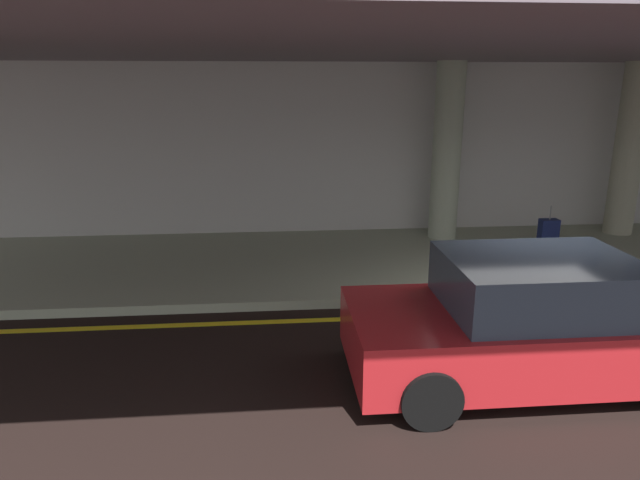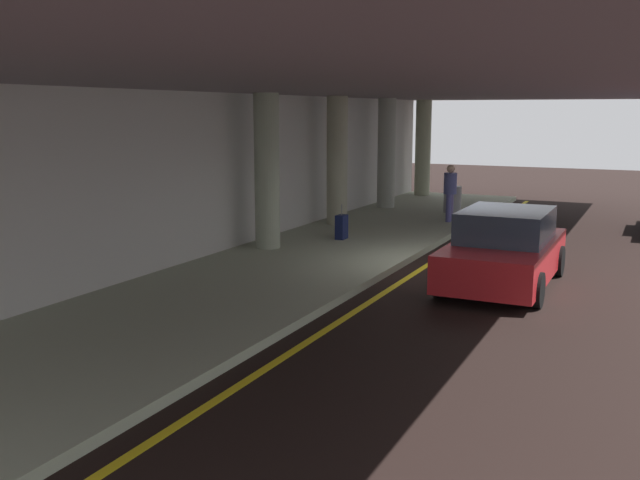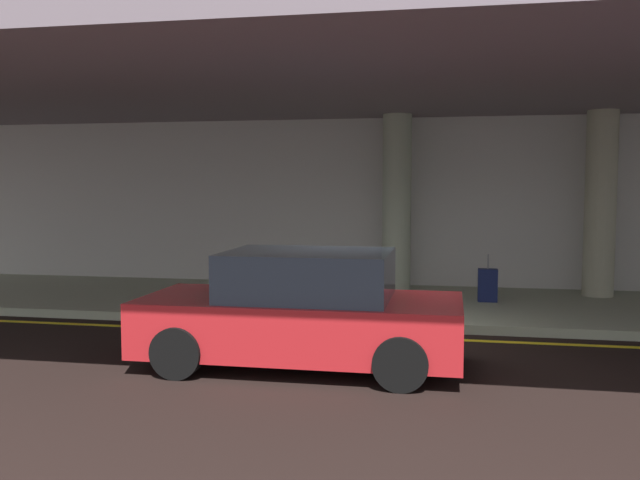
{
  "view_description": "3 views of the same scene",
  "coord_description": "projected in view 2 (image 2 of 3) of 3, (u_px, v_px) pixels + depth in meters",
  "views": [
    {
      "loc": [
        -3.68,
        -7.08,
        3.4
      ],
      "look_at": [
        -2.9,
        1.65,
        0.93
      ],
      "focal_mm": 31.67,
      "sensor_mm": 36.0,
      "label": 1
    },
    {
      "loc": [
        -14.56,
        -4.0,
        3.4
      ],
      "look_at": [
        -2.35,
        1.91,
        0.92
      ],
      "focal_mm": 39.89,
      "sensor_mm": 36.0,
      "label": 2
    },
    {
      "loc": [
        1.12,
        -9.85,
        2.35
      ],
      "look_at": [
        -1.21,
        2.29,
        1.35
      ],
      "focal_mm": 38.46,
      "sensor_mm": 36.0,
      "label": 3
    }
  ],
  "objects": [
    {
      "name": "ground_plane",
      "position": [
        448.0,
        271.0,
        15.22
      ],
      "size": [
        60.0,
        60.0,
        0.0
      ],
      "primitive_type": "plane",
      "color": "black"
    },
    {
      "name": "sidewalk",
      "position": [
        318.0,
        255.0,
        16.53
      ],
      "size": [
        26.0,
        4.2,
        0.15
      ],
      "primitive_type": "cube",
      "color": "#9BA48A",
      "rests_on": "ground"
    },
    {
      "name": "lane_stripe_yellow",
      "position": [
        422.0,
        269.0,
        15.46
      ],
      "size": [
        26.0,
        0.14,
        0.01
      ],
      "primitive_type": "cube",
      "color": "yellow",
      "rests_on": "ground"
    },
    {
      "name": "support_column_far_left",
      "position": [
        267.0,
        172.0,
        16.76
      ],
      "size": [
        0.6,
        0.6,
        3.65
      ],
      "primitive_type": "cylinder",
      "color": "#959E87",
      "rests_on": "sidewalk"
    },
    {
      "name": "support_column_left_mid",
      "position": [
        337.0,
        161.0,
        20.31
      ],
      "size": [
        0.6,
        0.6,
        3.65
      ],
      "primitive_type": "cylinder",
      "color": "#9D9D83",
      "rests_on": "sidewalk"
    },
    {
      "name": "support_column_center",
      "position": [
        386.0,
        153.0,
        23.85
      ],
      "size": [
        0.6,
        0.6,
        3.65
      ],
      "primitive_type": "cylinder",
      "color": "#999E92",
      "rests_on": "sidewalk"
    },
    {
      "name": "support_column_right_mid",
      "position": [
        423.0,
        148.0,
        27.39
      ],
      "size": [
        0.6,
        0.6,
        3.65
      ],
      "primitive_type": "cylinder",
      "color": "#9FA585",
      "rests_on": "sidewalk"
    },
    {
      "name": "ceiling_overhang",
      "position": [
        338.0,
        85.0,
        15.62
      ],
      "size": [
        28.0,
        13.2,
        0.3
      ],
      "primitive_type": "cube",
      "color": "slate",
      "rests_on": "support_column_far_left"
    },
    {
      "name": "terminal_back_wall",
      "position": [
        234.0,
        173.0,
        17.17
      ],
      "size": [
        26.0,
        0.3,
        3.8
      ],
      "primitive_type": "cube",
      "color": "#BAB8B3",
      "rests_on": "ground"
    },
    {
      "name": "car_red",
      "position": [
        504.0,
        250.0,
        13.86
      ],
      "size": [
        4.1,
        1.92,
        1.5
      ],
      "rotation": [
        0.0,
        0.0,
        3.2
      ],
      "color": "#AE1D22",
      "rests_on": "ground"
    },
    {
      "name": "traveler_with_luggage",
      "position": [
        450.0,
        189.0,
        20.92
      ],
      "size": [
        0.38,
        0.38,
        1.68
      ],
      "rotation": [
        0.0,
        0.0,
        0.06
      ],
      "color": "#4B4B8E",
      "rests_on": "sidewalk"
    },
    {
      "name": "suitcase_upright_primary",
      "position": [
        342.0,
        227.0,
        18.16
      ],
      "size": [
        0.36,
        0.22,
        0.9
      ],
      "rotation": [
        0.0,
        0.0,
        0.07
      ],
      "color": "#111A44",
      "rests_on": "sidewalk"
    },
    {
      "name": "trash_bin_steel",
      "position": [
        452.0,
        199.0,
        22.83
      ],
      "size": [
        0.56,
        0.56,
        0.85
      ],
      "primitive_type": "cylinder",
      "color": "gray",
      "rests_on": "sidewalk"
    }
  ]
}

